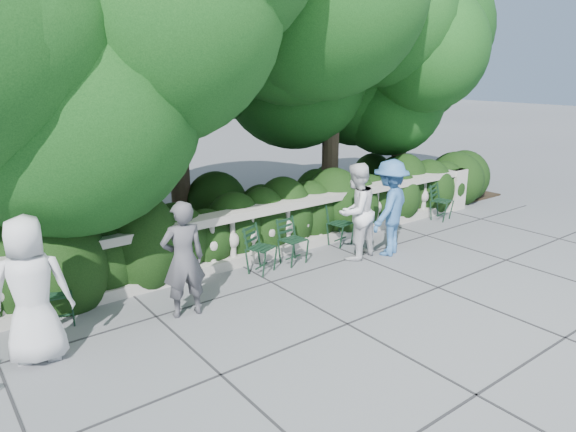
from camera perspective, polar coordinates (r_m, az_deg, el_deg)
ground at (r=8.21m, az=4.29°, el=-8.28°), size 90.00×90.00×0.00m
balustrade at (r=9.36m, az=-2.98°, el=-1.94°), size 12.00×0.44×1.00m
shrub_hedge at (r=10.47m, az=-6.66°, el=-2.83°), size 15.00×2.60×1.70m
tree_canopy at (r=10.45m, az=-4.57°, el=19.25°), size 15.04×6.52×6.78m
chair_a at (r=7.72m, az=-23.96°, el=-11.39°), size 0.54×0.57×0.84m
chair_b at (r=8.82m, az=-2.17°, el=-6.45°), size 0.59×0.61×0.84m
chair_d at (r=9.18m, az=1.19°, el=-5.52°), size 0.48×0.52×0.84m
chair_e at (r=10.19m, az=6.43°, el=-3.37°), size 0.51×0.54×0.84m
chair_f at (r=12.35m, az=17.17°, el=-0.50°), size 0.54×0.57×0.84m
person_businessman at (r=6.73m, az=-26.64°, el=-7.38°), size 1.02×0.84×1.80m
person_woman_grey at (r=7.27m, az=-11.55°, el=-4.75°), size 0.67×0.50×1.67m
person_casual_man at (r=9.35m, az=7.54°, el=0.49°), size 0.97×0.81×1.77m
person_older_blue at (r=9.66m, az=11.24°, el=0.90°), size 1.32×1.04×1.80m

